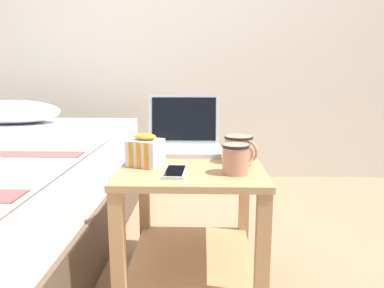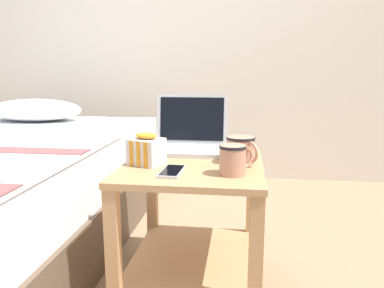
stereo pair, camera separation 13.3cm
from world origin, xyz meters
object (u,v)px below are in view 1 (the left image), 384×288
Objects in this scene: mug_front_left at (239,148)px; laptop at (183,140)px; snack_bag at (145,151)px; cell_phone at (175,172)px; mug_front_right at (236,157)px.

laptop is at bearing 138.03° from mug_front_left.
snack_bag is 0.89× the size of cell_phone.
laptop is 2.40× the size of mug_front_left.
mug_front_left and mug_front_right have the same top height.
cell_phone is (-0.23, -0.16, -0.05)m from mug_front_left.
snack_bag is at bearing 162.98° from mug_front_right.
snack_bag is 0.16m from cell_phone.
laptop reaches higher than mug_front_right.
laptop reaches higher than snack_bag.
snack_bag is at bearing -169.82° from mug_front_left.
laptop reaches higher than mug_front_left.
snack_bag is (-0.32, 0.10, -0.00)m from mug_front_right.
mug_front_left is at bearing 81.32° from mug_front_right.
laptop is 0.36m from cell_phone.
mug_front_left is 0.16m from mug_front_right.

